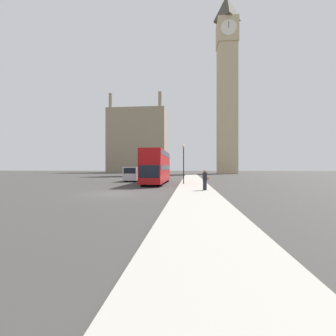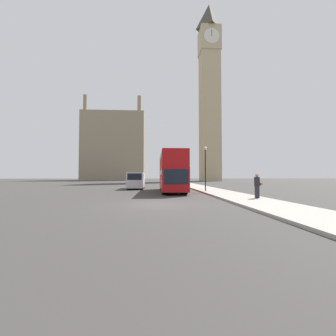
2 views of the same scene
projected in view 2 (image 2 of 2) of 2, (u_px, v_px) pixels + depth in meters
The scene contains 8 objects.
ground_plane at pixel (155, 204), 14.14m from camera, with size 300.00×300.00×0.00m, color #383533.
sidewalk_strip at pixel (259, 202), 14.52m from camera, with size 3.50×120.00×0.15m.
clock_tower at pixel (210, 89), 82.81m from camera, with size 7.35×7.52×66.16m.
building_block_distant at pixel (114, 147), 99.64m from camera, with size 26.57×13.31×35.87m.
red_double_decker_bus at pixel (172, 171), 25.78m from camera, with size 2.54×11.45×4.32m.
white_van at pixel (136, 180), 31.41m from camera, with size 2.17×5.79×2.29m.
pedestrian at pixel (257, 186), 16.71m from camera, with size 0.56×0.40×1.80m.
street_lamp at pixel (205, 161), 24.61m from camera, with size 0.36×0.36×4.88m.
Camera 2 is at (-0.00, -14.23, 1.79)m, focal length 24.00 mm.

